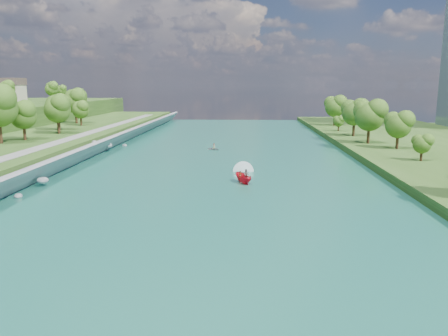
{
  "coord_description": "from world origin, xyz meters",
  "views": [
    {
      "loc": [
        5.2,
        -50.07,
        14.78
      ],
      "look_at": [
        2.03,
        14.7,
        2.5
      ],
      "focal_mm": 35.0,
      "sensor_mm": 36.0,
      "label": 1
    }
  ],
  "objects": [
    {
      "name": "raft",
      "position": [
        -2.03,
        49.89,
        0.46
      ],
      "size": [
        3.67,
        3.61,
        1.54
      ],
      "rotation": [
        0.0,
        0.0,
        0.84
      ],
      "color": "gray",
      "rests_on": "river_water"
    },
    {
      "name": "riprap_bank",
      "position": [
        -25.84,
        18.88,
        1.8
      ],
      "size": [
        3.74,
        236.0,
        4.21
      ],
      "color": "slate",
      "rests_on": "ground"
    },
    {
      "name": "trees_ridge",
      "position": [
        -75.23,
        96.97,
        13.37
      ],
      "size": [
        21.32,
        64.49,
        10.26
      ],
      "color": "#2C5516",
      "rests_on": "ridge_west"
    },
    {
      "name": "riverside_path",
      "position": [
        -32.5,
        20.0,
        3.55
      ],
      "size": [
        3.0,
        200.0,
        0.1
      ],
      "primitive_type": "cube",
      "color": "gray",
      "rests_on": "berm_west"
    },
    {
      "name": "river_water",
      "position": [
        0.0,
        20.0,
        0.05
      ],
      "size": [
        55.0,
        240.0,
        0.1
      ],
      "primitive_type": "cube",
      "color": "#17584C",
      "rests_on": "ground"
    },
    {
      "name": "motorboat",
      "position": [
        4.93,
        16.63,
        0.81
      ],
      "size": [
        3.6,
        19.07,
        2.03
      ],
      "rotation": [
        0.0,
        0.0,
        3.57
      ],
      "color": "red",
      "rests_on": "river_water"
    },
    {
      "name": "trees_east",
      "position": [
        35.79,
        38.35,
        6.78
      ],
      "size": [
        18.15,
        146.03,
        11.94
      ],
      "color": "#2C5516",
      "rests_on": "berm_east"
    },
    {
      "name": "ground",
      "position": [
        0.0,
        0.0,
        0.0
      ],
      "size": [
        260.0,
        260.0,
        0.0
      ],
      "primitive_type": "plane",
      "color": "#2D5119",
      "rests_on": "ground"
    }
  ]
}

